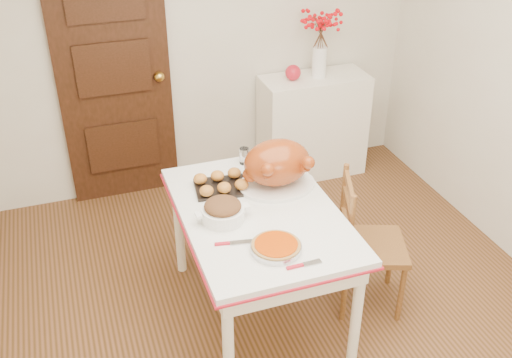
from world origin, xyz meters
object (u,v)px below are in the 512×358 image
object	(u,v)px
sideboard	(312,126)
pumpkin_pie	(276,246)
chair_oak	(372,243)
kitchen_table	(259,264)
turkey_platter	(277,165)

from	to	relation	value
sideboard	pumpkin_pie	world-z (taller)	sideboard
chair_oak	sideboard	bearing A→B (deg)	8.53
kitchen_table	pumpkin_pie	bearing A→B (deg)	-95.82
kitchen_table	turkey_platter	world-z (taller)	turkey_platter
chair_oak	turkey_platter	size ratio (longest dim) A/B	1.94
kitchen_table	turkey_platter	xyz separation A→B (m)	(0.19, 0.21, 0.54)
pumpkin_pie	kitchen_table	bearing A→B (deg)	84.18
sideboard	pumpkin_pie	size ratio (longest dim) A/B	3.33
chair_oak	pumpkin_pie	distance (m)	0.85
turkey_platter	pumpkin_pie	bearing A→B (deg)	-108.99
sideboard	chair_oak	world-z (taller)	chair_oak
kitchen_table	sideboard	bearing A→B (deg)	56.14
turkey_platter	pumpkin_pie	xyz separation A→B (m)	(-0.23, -0.59, -0.12)
sideboard	turkey_platter	world-z (taller)	turkey_platter
pumpkin_pie	turkey_platter	bearing A→B (deg)	68.89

